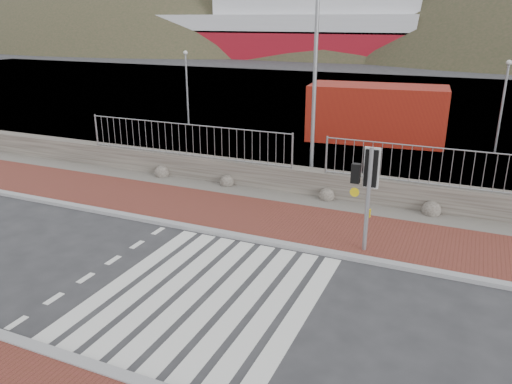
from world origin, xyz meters
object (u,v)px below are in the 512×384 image
at_px(traffic_signal_far, 368,178).
at_px(streetlight, 319,63).
at_px(shipping_container, 376,113).
at_px(ferry, 279,21).

relative_size(traffic_signal_far, streetlight, 0.36).
bearing_deg(streetlight, shipping_container, 65.02).
xyz_separation_m(traffic_signal_far, streetlight, (-2.76, 4.62, 2.33)).
distance_m(streetlight, shipping_container, 8.73).
bearing_deg(streetlight, traffic_signal_far, -80.11).
bearing_deg(traffic_signal_far, ferry, -65.91).
bearing_deg(streetlight, ferry, 91.43).
bearing_deg(shipping_container, ferry, 110.43).
height_order(ferry, shipping_container, ferry).
relative_size(ferry, shipping_container, 7.65).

